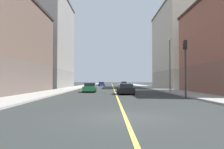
{
  "coord_description": "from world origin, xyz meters",
  "views": [
    {
      "loc": [
        -0.67,
        -9.78,
        1.68
      ],
      "look_at": [
        -0.43,
        25.74,
        2.71
      ],
      "focal_mm": 33.8,
      "sensor_mm": 36.0,
      "label": 1
    }
  ],
  "objects_px": {
    "car_black": "(125,89)",
    "car_green": "(90,88)",
    "car_blue": "(102,84)",
    "car_white": "(125,87)",
    "car_silver": "(124,83)",
    "street_lamp_left_near": "(170,59)",
    "traffic_light_left_near": "(185,60)",
    "building_right_corner": "(1,46)",
    "building_left_mid": "(178,48)",
    "car_orange": "(124,84)",
    "building_right_midblock": "(50,43)"
  },
  "relations": [
    {
      "from": "street_lamp_left_near",
      "to": "car_green",
      "type": "xyz_separation_m",
      "value": [
        -11.24,
        1.86,
        -3.99
      ]
    },
    {
      "from": "building_left_mid",
      "to": "car_silver",
      "type": "xyz_separation_m",
      "value": [
        -10.69,
        26.59,
        -8.5
      ]
    },
    {
      "from": "building_right_corner",
      "to": "car_orange",
      "type": "distance_m",
      "value": 43.45
    },
    {
      "from": "car_white",
      "to": "building_right_corner",
      "type": "bearing_deg",
      "value": -161.01
    },
    {
      "from": "traffic_light_left_near",
      "to": "car_silver",
      "type": "height_order",
      "value": "traffic_light_left_near"
    },
    {
      "from": "traffic_light_left_near",
      "to": "car_green",
      "type": "height_order",
      "value": "traffic_light_left_near"
    },
    {
      "from": "building_left_mid",
      "to": "car_blue",
      "type": "bearing_deg",
      "value": 133.57
    },
    {
      "from": "building_right_midblock",
      "to": "car_blue",
      "type": "bearing_deg",
      "value": 58.42
    },
    {
      "from": "street_lamp_left_near",
      "to": "car_green",
      "type": "height_order",
      "value": "street_lamp_left_near"
    },
    {
      "from": "building_left_mid",
      "to": "car_black",
      "type": "xyz_separation_m",
      "value": [
        -13.64,
        -22.0,
        -8.51
      ]
    },
    {
      "from": "car_silver",
      "to": "building_right_midblock",
      "type": "bearing_deg",
      "value": -126.21
    },
    {
      "from": "car_blue",
      "to": "car_white",
      "type": "relative_size",
      "value": 1.12
    },
    {
      "from": "traffic_light_left_near",
      "to": "car_orange",
      "type": "bearing_deg",
      "value": 93.78
    },
    {
      "from": "building_left_mid",
      "to": "car_silver",
      "type": "bearing_deg",
      "value": 111.9
    },
    {
      "from": "traffic_light_left_near",
      "to": "car_blue",
      "type": "relative_size",
      "value": 1.22
    },
    {
      "from": "building_right_corner",
      "to": "car_white",
      "type": "bearing_deg",
      "value": 18.99
    },
    {
      "from": "car_blue",
      "to": "car_black",
      "type": "distance_m",
      "value": 41.45
    },
    {
      "from": "car_blue",
      "to": "car_green",
      "type": "xyz_separation_m",
      "value": [
        -0.23,
        -36.17,
        0.03
      ]
    },
    {
      "from": "building_left_mid",
      "to": "car_silver",
      "type": "relative_size",
      "value": 4.88
    },
    {
      "from": "building_right_midblock",
      "to": "car_green",
      "type": "height_order",
      "value": "building_right_midblock"
    },
    {
      "from": "car_white",
      "to": "traffic_light_left_near",
      "type": "bearing_deg",
      "value": -68.75
    },
    {
      "from": "traffic_light_left_near",
      "to": "building_left_mid",
      "type": "bearing_deg",
      "value": 73.37
    },
    {
      "from": "building_right_corner",
      "to": "building_right_midblock",
      "type": "distance_m",
      "value": 21.92
    },
    {
      "from": "car_blue",
      "to": "car_silver",
      "type": "height_order",
      "value": "car_silver"
    },
    {
      "from": "car_silver",
      "to": "car_white",
      "type": "height_order",
      "value": "car_silver"
    },
    {
      "from": "car_orange",
      "to": "car_green",
      "type": "bearing_deg",
      "value": -101.52
    },
    {
      "from": "building_left_mid",
      "to": "car_blue",
      "type": "xyz_separation_m",
      "value": [
        -18.26,
        19.2,
        -8.53
      ]
    },
    {
      "from": "car_orange",
      "to": "car_green",
      "type": "relative_size",
      "value": 0.96
    },
    {
      "from": "traffic_light_left_near",
      "to": "car_silver",
      "type": "bearing_deg",
      "value": 92.56
    },
    {
      "from": "building_right_midblock",
      "to": "car_green",
      "type": "bearing_deg",
      "value": -58.05
    },
    {
      "from": "street_lamp_left_near",
      "to": "car_black",
      "type": "bearing_deg",
      "value": -153.68
    },
    {
      "from": "car_black",
      "to": "car_green",
      "type": "xyz_separation_m",
      "value": [
        -4.85,
        5.02,
        -0.0
      ]
    },
    {
      "from": "building_right_corner",
      "to": "car_black",
      "type": "distance_m",
      "value": 16.92
    },
    {
      "from": "building_right_corner",
      "to": "car_blue",
      "type": "bearing_deg",
      "value": 74.18
    },
    {
      "from": "car_orange",
      "to": "car_black",
      "type": "bearing_deg",
      "value": -93.32
    },
    {
      "from": "car_white",
      "to": "car_green",
      "type": "relative_size",
      "value": 0.94
    },
    {
      "from": "car_black",
      "to": "car_silver",
      "type": "bearing_deg",
      "value": 86.53
    },
    {
      "from": "building_left_mid",
      "to": "car_orange",
      "type": "bearing_deg",
      "value": 121.71
    },
    {
      "from": "traffic_light_left_near",
      "to": "car_orange",
      "type": "distance_m",
      "value": 46.17
    },
    {
      "from": "building_right_midblock",
      "to": "car_blue",
      "type": "xyz_separation_m",
      "value": [
        11.31,
        18.4,
        -9.71
      ]
    },
    {
      "from": "car_white",
      "to": "car_green",
      "type": "bearing_deg",
      "value": -160.45
    },
    {
      "from": "car_blue",
      "to": "car_black",
      "type": "xyz_separation_m",
      "value": [
        4.62,
        -41.19,
        0.03
      ]
    },
    {
      "from": "car_black",
      "to": "street_lamp_left_near",
      "type": "bearing_deg",
      "value": 26.32
    },
    {
      "from": "building_left_mid",
      "to": "car_black",
      "type": "bearing_deg",
      "value": -121.8
    },
    {
      "from": "building_right_corner",
      "to": "car_orange",
      "type": "xyz_separation_m",
      "value": [
        18.27,
        39.02,
        -5.58
      ]
    },
    {
      "from": "building_right_corner",
      "to": "car_silver",
      "type": "xyz_separation_m",
      "value": [
        18.89,
        47.32,
        -5.55
      ]
    },
    {
      "from": "building_left_mid",
      "to": "building_right_corner",
      "type": "height_order",
      "value": "building_left_mid"
    },
    {
      "from": "car_orange",
      "to": "car_silver",
      "type": "height_order",
      "value": "car_silver"
    },
    {
      "from": "building_left_mid",
      "to": "building_right_corner",
      "type": "relative_size",
      "value": 1.0
    },
    {
      "from": "car_black",
      "to": "car_orange",
      "type": "distance_m",
      "value": 40.36
    }
  ]
}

